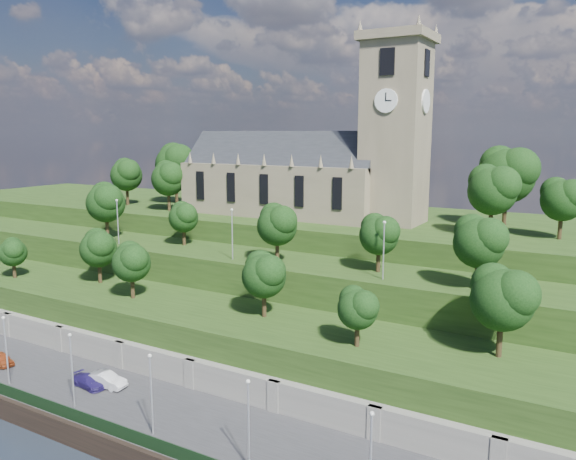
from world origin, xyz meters
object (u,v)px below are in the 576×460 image
Objects in this scene: car_left at (1,359)px; car_right at (89,381)px; church at (311,168)px; car_middle at (106,380)px.

car_left is 13.13m from car_right.
church is at bearing 0.26° from car_right.
car_middle is at bearing -71.89° from car_left.
church reaches higher than car_middle.
car_middle is at bearing -50.32° from car_right.
car_left is (-18.03, -40.83, -19.86)m from church.
car_right is (-4.94, -39.88, -19.91)m from church.
car_right is (13.09, 0.95, -0.05)m from car_left.
church is 44.85m from car_right.
car_middle reaches higher than car_right.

